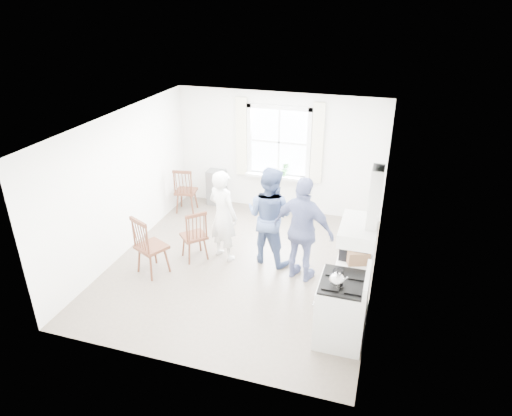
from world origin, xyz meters
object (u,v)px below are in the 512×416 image
at_px(person_mid, 269,216).
at_px(gas_stove, 342,309).
at_px(low_cabinet, 352,284).
at_px(stereo_stack, 356,246).
at_px(person_left, 223,216).
at_px(windsor_chair_c, 196,231).
at_px(person_right, 303,230).
at_px(windsor_chair_b, 145,241).
at_px(windsor_chair_a, 184,187).

bearing_deg(person_mid, gas_stove, 146.30).
relative_size(low_cabinet, person_mid, 0.50).
height_order(stereo_stack, person_left, person_left).
distance_m(windsor_chair_c, person_right, 1.94).
bearing_deg(windsor_chair_b, person_mid, 30.09).
bearing_deg(windsor_chair_b, windsor_chair_a, 99.99).
distance_m(low_cabinet, windsor_chair_c, 2.88).
height_order(person_mid, person_right, person_right).
bearing_deg(low_cabinet, windsor_chair_a, 149.04).
xyz_separation_m(gas_stove, windsor_chair_c, (-2.75, 1.28, 0.11)).
bearing_deg(windsor_chair_a, person_left, -45.05).
distance_m(gas_stove, person_mid, 2.30).
distance_m(low_cabinet, windsor_chair_b, 3.45).
xyz_separation_m(stereo_stack, person_left, (-2.38, 0.81, -0.24)).
distance_m(stereo_stack, person_mid, 1.84).
distance_m(person_left, person_right, 1.51).
bearing_deg(person_mid, person_left, 24.04).
distance_m(stereo_stack, windsor_chair_a, 4.50).
distance_m(windsor_chair_b, person_right, 2.64).
height_order(gas_stove, windsor_chair_b, gas_stove).
bearing_deg(low_cabinet, person_right, 145.96).
height_order(gas_stove, person_mid, person_mid).
distance_m(windsor_chair_a, person_left, 2.09).
bearing_deg(person_right, windsor_chair_b, 30.76).
height_order(person_left, person_right, person_right).
xyz_separation_m(low_cabinet, stereo_stack, (-0.01, 0.04, 0.63)).
bearing_deg(windsor_chair_b, person_right, 15.45).
xyz_separation_m(windsor_chair_b, person_mid, (1.86, 1.08, 0.23)).
bearing_deg(person_mid, windsor_chair_b, 44.51).
relative_size(windsor_chair_a, windsor_chair_c, 1.04).
bearing_deg(person_right, stereo_stack, 162.75).
xyz_separation_m(stereo_stack, person_right, (-0.89, 0.57, -0.17)).
height_order(windsor_chair_c, person_mid, person_mid).
bearing_deg(gas_stove, person_right, 122.45).
bearing_deg(person_right, windsor_chair_c, 16.05).
distance_m(low_cabinet, stereo_stack, 0.64).
bearing_deg(gas_stove, windsor_chair_a, 141.50).
bearing_deg(windsor_chair_b, windsor_chair_c, 47.55).
xyz_separation_m(person_left, person_mid, (0.81, 0.14, 0.05)).
height_order(person_left, person_mid, person_mid).
xyz_separation_m(windsor_chair_b, windsor_chair_c, (0.62, 0.68, -0.07)).
relative_size(person_mid, person_right, 0.98).
height_order(stereo_stack, windsor_chair_b, stereo_stack).
relative_size(windsor_chair_b, person_right, 0.60).
height_order(low_cabinet, person_mid, person_mid).
bearing_deg(windsor_chair_a, windsor_chair_b, -80.01).
bearing_deg(windsor_chair_a, person_right, -29.98).
height_order(windsor_chair_a, windsor_chair_c, windsor_chair_a).
height_order(low_cabinet, windsor_chair_c, windsor_chair_c).
bearing_deg(person_right, gas_stove, 137.76).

